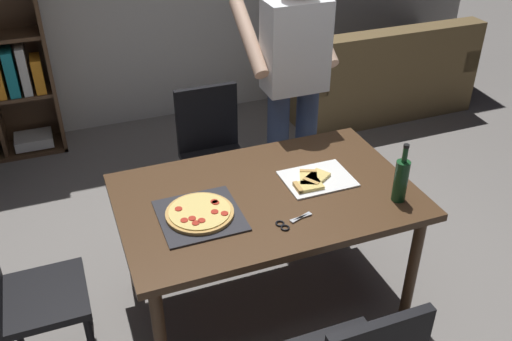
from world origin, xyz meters
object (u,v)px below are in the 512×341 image
couch (375,79)px  person_serving_pizza (293,81)px  chair_far_side (212,146)px  wine_bottle (401,179)px  kitchen_scissors (289,223)px  chair_left_end (19,290)px  pepperoni_pizza_on_tray (200,214)px  dining_table (266,206)px

couch → person_serving_pizza: 2.02m
chair_far_side → couch: chair_far_side is taller
wine_bottle → kitchen_scissors: 0.60m
wine_bottle → chair_left_end: bearing=171.2°
person_serving_pizza → wine_bottle: (0.12, -1.03, -0.13)m
person_serving_pizza → wine_bottle: person_serving_pizza is taller
chair_far_side → kitchen_scissors: bearing=-89.7°
pepperoni_pizza_on_tray → chair_far_side: bearing=70.2°
dining_table → kitchen_scissors: kitchen_scissors is taller
dining_table → wine_bottle: bearing=-25.5°
dining_table → wine_bottle: (0.60, -0.28, 0.20)m
couch → pepperoni_pizza_on_tray: bearing=-137.9°
chair_far_side → couch: bearing=28.3°
chair_left_end → wine_bottle: (1.83, -0.28, 0.36)m
chair_far_side → pepperoni_pizza_on_tray: (-0.37, -1.03, 0.25)m
kitchen_scissors → wine_bottle: bearing=-1.3°
pepperoni_pizza_on_tray → wine_bottle: size_ratio=1.23×
dining_table → chair_left_end: 1.25m
chair_far_side → chair_left_end: 1.57m
chair_far_side → person_serving_pizza: (0.47, -0.22, 0.49)m
chair_left_end → kitchen_scissors: size_ratio=4.53×
pepperoni_pizza_on_tray → kitchen_scissors: pepperoni_pizza_on_tray is taller
chair_left_end → couch: size_ratio=0.53×
chair_left_end → wine_bottle: bearing=-8.8°
chair_left_end → pepperoni_pizza_on_tray: size_ratio=2.31×
wine_bottle → kitchen_scissors: size_ratio=1.59×
couch → chair_left_end: bearing=-147.7°
chair_far_side → chair_left_end: bearing=-142.1°
kitchen_scissors → chair_left_end: bearing=167.8°
chair_left_end → kitchen_scissors: 1.30m
chair_left_end → pepperoni_pizza_on_tray: bearing=-4.4°
chair_far_side → pepperoni_pizza_on_tray: 1.12m
pepperoni_pizza_on_tray → wine_bottle: (0.97, -0.22, 0.10)m
chair_left_end → pepperoni_pizza_on_tray: chair_left_end is taller
chair_left_end → couch: bearing=32.3°
dining_table → couch: (1.90, 1.99, -0.37)m
dining_table → kitchen_scissors: (0.01, -0.27, 0.08)m
couch → kitchen_scissors: size_ratio=8.59×
chair_far_side → wine_bottle: size_ratio=2.85×
pepperoni_pizza_on_tray → chair_left_end: bearing=175.6°
couch → kitchen_scissors: bearing=-130.0°
chair_far_side → pepperoni_pizza_on_tray: size_ratio=2.31×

